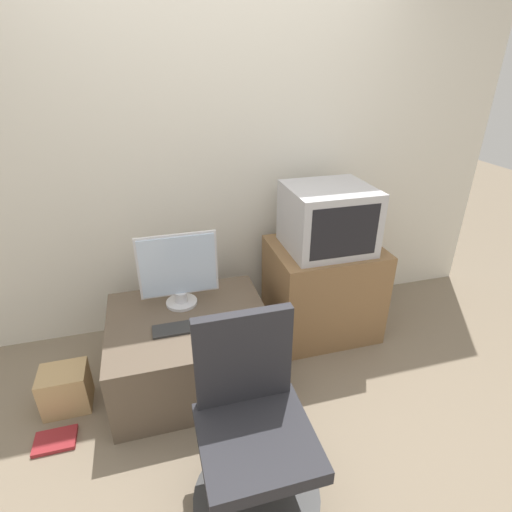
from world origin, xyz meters
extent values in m
plane|color=#7F705B|center=(0.00, 0.00, 0.00)|extent=(12.00, 12.00, 0.00)
cube|color=silver|center=(0.00, 1.32, 1.30)|extent=(4.40, 0.05, 2.60)
cube|color=brown|center=(-0.32, 0.64, 0.23)|extent=(0.97, 0.82, 0.46)
cube|color=olive|center=(0.68, 0.90, 0.35)|extent=(0.75, 0.61, 0.69)
cylinder|color=silver|center=(-0.34, 0.81, 0.47)|extent=(0.20, 0.20, 0.02)
cylinder|color=silver|center=(-0.34, 0.81, 0.51)|extent=(0.08, 0.08, 0.07)
cube|color=silver|center=(-0.34, 0.81, 0.73)|extent=(0.48, 0.01, 0.41)
cube|color=silver|center=(-0.34, 0.81, 0.73)|extent=(0.46, 0.02, 0.38)
cube|color=#2D2D2D|center=(-0.36, 0.54, 0.47)|extent=(0.35, 0.12, 0.01)
ellipsoid|color=silver|center=(-0.12, 0.52, 0.47)|extent=(0.06, 0.04, 0.03)
cube|color=#B7B7BC|center=(0.67, 0.88, 0.91)|extent=(0.55, 0.50, 0.43)
cube|color=black|center=(0.67, 0.64, 0.91)|extent=(0.45, 0.01, 0.34)
cylinder|color=#333333|center=(-0.14, -0.26, 0.01)|extent=(0.60, 0.60, 0.03)
cylinder|color=#4C4C51|center=(-0.14, -0.26, 0.20)|extent=(0.05, 0.05, 0.33)
cube|color=#28282D|center=(-0.14, -0.26, 0.40)|extent=(0.49, 0.49, 0.07)
cube|color=#28282D|center=(-0.14, -0.04, 0.67)|extent=(0.44, 0.05, 0.48)
cube|color=tan|center=(-1.07, 0.59, 0.13)|extent=(0.26, 0.21, 0.26)
cube|color=maroon|center=(-1.11, 0.33, 0.01)|extent=(0.22, 0.15, 0.02)
camera|label=1|loc=(-0.46, -1.38, 1.88)|focal=28.00mm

